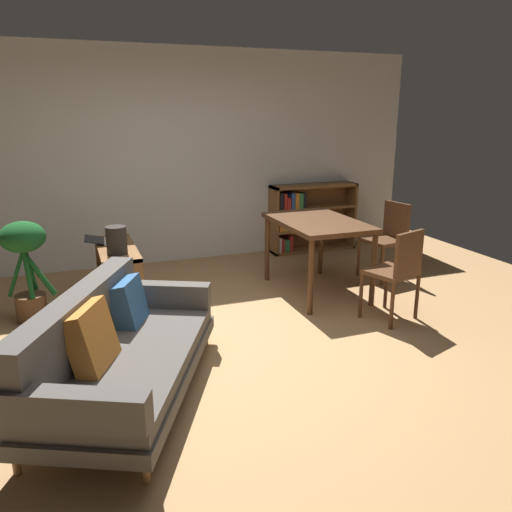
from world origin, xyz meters
TOP-DOWN VIEW (x-y plane):
  - ground_plane at (0.00, 0.00)m, footprint 8.16×8.16m
  - back_wall_panel at (0.00, 2.70)m, footprint 6.80×0.10m
  - fabric_couch at (-1.05, -0.51)m, footprint 1.57×2.03m
  - media_console at (-0.85, 1.27)m, footprint 0.37×1.06m
  - open_laptop at (-0.92, 1.48)m, footprint 0.42×0.35m
  - desk_speaker at (-0.86, 0.98)m, footprint 0.19×0.19m
  - potted_floor_plant at (-1.68, 1.12)m, footprint 0.45×0.41m
  - dining_table at (1.21, 0.89)m, footprint 0.80×1.23m
  - dining_chair_near at (2.25, 1.07)m, footprint 0.48×0.50m
  - dining_chair_far at (1.55, -0.08)m, footprint 0.54×0.51m
  - bookshelf at (1.88, 2.52)m, footprint 1.25×0.31m

SIDE VIEW (x-z plane):
  - ground_plane at x=0.00m, z-range 0.00..0.00m
  - media_console at x=-0.85m, z-range 0.00..0.62m
  - fabric_couch at x=-1.05m, z-range -0.02..0.72m
  - bookshelf at x=1.88m, z-range 0.01..0.95m
  - dining_chair_far at x=1.55m, z-range 0.07..0.95m
  - dining_chair_near at x=2.25m, z-range 0.06..0.96m
  - potted_floor_plant at x=-1.68m, z-range 0.12..1.09m
  - open_laptop at x=-0.92m, z-range 0.60..0.67m
  - dining_table at x=1.21m, z-range 0.31..1.12m
  - desk_speaker at x=-0.86m, z-range 0.62..0.88m
  - back_wall_panel at x=0.00m, z-range 0.00..2.70m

